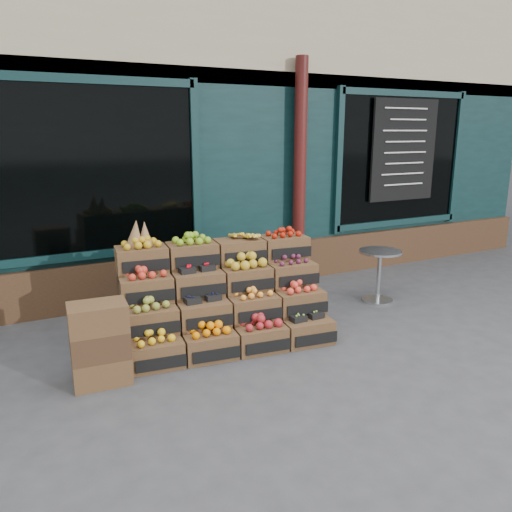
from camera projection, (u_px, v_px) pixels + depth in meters
name	position (u px, v px, depth m)	size (l,w,h in m)	color
ground	(303.00, 346.00, 5.25)	(60.00, 60.00, 0.00)	#3D3D40
shop_facade	(155.00, 120.00, 9.08)	(12.00, 6.24, 4.80)	black
crate_display	(222.00, 302.00, 5.38)	(2.24, 1.28, 1.33)	brown
spare_crates	(100.00, 344.00, 4.42)	(0.52, 0.38, 0.75)	brown
bistro_table	(379.00, 270.00, 6.54)	(0.55, 0.55, 0.69)	silver
shopkeeper	(65.00, 223.00, 6.72)	(0.73, 0.48, 2.00)	#175127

